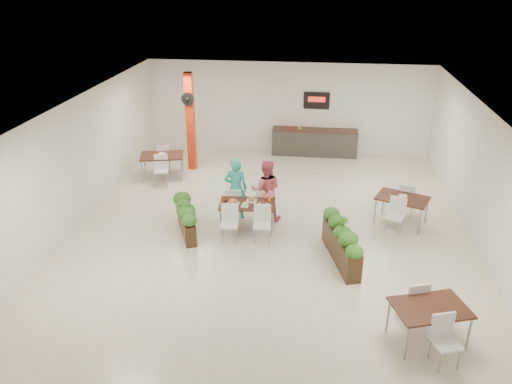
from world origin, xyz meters
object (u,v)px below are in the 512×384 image
Objects in this scene: planter_right at (341,241)px; side_table_b at (402,201)px; diner_man at (236,189)px; service_counter at (314,142)px; red_column at (190,121)px; side_table_c at (430,312)px; diner_woman at (266,190)px; planter_left at (186,215)px; side_table_a at (162,158)px; main_table at (247,207)px.

side_table_b is at bearing 51.66° from planter_right.
service_counter is at bearing -114.82° from diner_man.
red_column is 9.97m from side_table_c.
planter_left is at bearing 23.68° from diner_woman.
planter_left is at bearing -78.02° from red_column.
planter_right is (4.76, -5.17, -1.13)m from red_column.
side_table_b is 0.99× the size of side_table_c.
planter_left is 0.96× the size of side_table_a.
side_table_b is at bearing 12.50° from planter_left.
service_counter is at bearing 16.65° from side_table_a.
planter_left is 6.29m from side_table_c.
planter_right reaches higher than side_table_b.
main_table is 5.33m from side_table_c.
diner_man is at bearing 120.79° from main_table.
side_table_b is (1.60, 2.02, 0.12)m from planter_right.
red_column is 7.17m from side_table_b.
diner_man is at bearing 42.23° from planter_left.
side_table_c is (5.30, -3.38, 0.15)m from planter_left.
service_counter reaches higher than side_table_c.
main_table is at bearing -105.05° from service_counter.
side_table_a is (-3.59, 2.49, -0.20)m from diner_woman.
main_table is 0.80m from diner_woman.
diner_woman is 5.55m from side_table_c.
diner_woman reaches higher than side_table_c.
main_table is at bearing 153.44° from planter_right.
side_table_c is (6.22, -7.73, -1.01)m from red_column.
planter_right is at bearing -47.35° from red_column.
red_column reaches higher than planter_right.
side_table_c is at bearing -60.39° from planter_right.
side_table_c is at bearing -57.70° from side_table_a.
planter_right is (0.76, -7.03, 0.02)m from service_counter.
red_column is 1.93× the size of side_table_b.
side_table_a is (-3.18, 3.15, 0.00)m from main_table.
red_column reaches higher than side_table_b.
red_column is at bearing -53.86° from diner_woman.
planter_right is at bearing 142.12° from diner_man.
red_column is 4.59m from planter_left.
red_column reaches higher than service_counter.
red_column is at bearing 110.38° from side_table_c.
planter_left is at bearing -77.47° from side_table_a.
planter_right is (1.93, -1.82, -0.33)m from diner_woman.
side_table_b reaches higher than planter_left.
service_counter is 6.07m from main_table.
main_table and side_table_a have the same top height.
planter_right reaches higher than main_table.
diner_man is (-0.39, 0.66, 0.21)m from main_table.
side_table_b is (3.94, 0.86, -0.00)m from main_table.
service_counter reaches higher than diner_man.
planter_right is at bearing -12.03° from planter_left.
diner_man is 0.80m from diner_woman.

